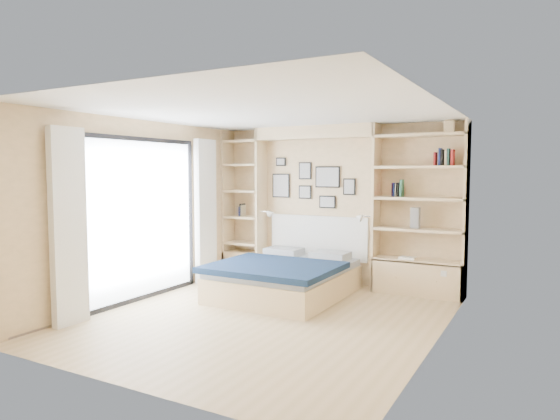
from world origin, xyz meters
The scene contains 8 objects.
ground centered at (0.00, 0.00, 0.00)m, with size 4.50×4.50×0.00m, color tan.
room_shell centered at (-0.39, 1.52, 1.08)m, with size 4.50×4.50×4.50m.
bed centered at (-0.31, 1.11, 0.27)m, with size 1.70×2.18×1.07m.
photo_gallery centered at (-0.45, 2.22, 1.60)m, with size 1.48×0.02×0.82m.
reading_lamps centered at (-0.30, 2.00, 1.10)m, with size 1.92×0.12×0.15m.
shelf_decor centered at (1.13, 2.07, 1.70)m, with size 3.54×0.23×2.03m.
deck centered at (-3.60, 0.00, 0.00)m, with size 3.20×4.00×0.05m, color #726154.
deck_chair centered at (-3.20, -0.12, 0.34)m, with size 0.48×0.74×0.71m.
Camera 1 is at (3.02, -5.15, 1.79)m, focal length 32.00 mm.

